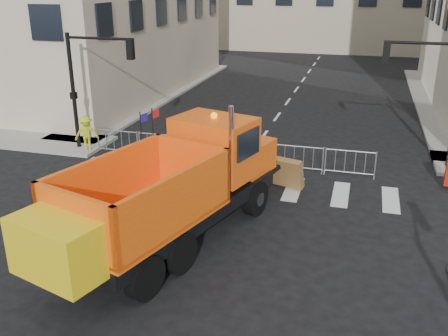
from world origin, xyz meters
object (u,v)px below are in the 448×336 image
(cop_a, at_px, (252,158))
(cop_b, at_px, (252,157))
(cop_c, at_px, (247,173))
(plow_truck, at_px, (171,188))
(worker, at_px, (86,133))

(cop_a, distance_m, cop_b, 0.41)
(cop_c, bearing_deg, plow_truck, 15.55)
(cop_b, bearing_deg, plow_truck, 68.99)
(plow_truck, distance_m, worker, 9.70)
(plow_truck, xyz_separation_m, cop_a, (1.11, 5.96, -1.02))
(cop_a, height_order, cop_b, cop_b)
(plow_truck, distance_m, cop_c, 4.51)
(plow_truck, bearing_deg, worker, 62.00)
(cop_b, xyz_separation_m, cop_c, (0.13, -1.41, -0.15))
(worker, bearing_deg, cop_a, -39.81)
(cop_b, bearing_deg, worker, -17.28)
(cop_a, xyz_separation_m, cop_c, (0.22, -1.76, 0.04))
(plow_truck, distance_m, cop_a, 6.15)
(worker, bearing_deg, cop_b, -42.19)
(cop_a, height_order, worker, worker)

